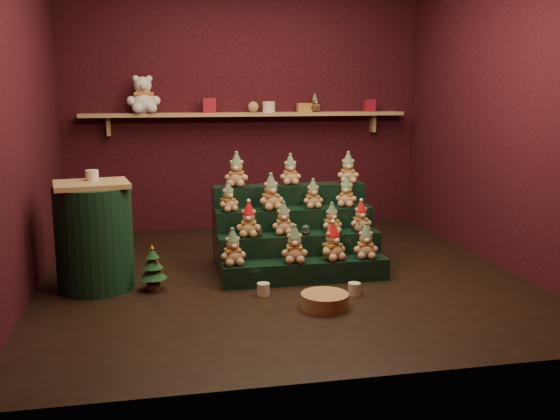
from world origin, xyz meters
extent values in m
plane|color=black|center=(0.00, 0.00, 0.00)|extent=(4.00, 4.00, 0.00)
cube|color=black|center=(0.00, 2.05, 1.40)|extent=(4.00, 0.10, 2.80)
cube|color=black|center=(0.00, -2.05, 1.40)|extent=(4.00, 0.10, 2.80)
cube|color=black|center=(-2.05, 0.00, 1.40)|extent=(0.10, 4.00, 2.80)
cube|color=black|center=(2.05, 0.00, 1.40)|extent=(0.10, 4.00, 2.80)
cube|color=tan|center=(0.00, 1.87, 1.30)|extent=(3.60, 0.26, 0.04)
cube|color=tan|center=(-1.50, 1.94, 1.18)|extent=(0.04, 0.12, 0.20)
cube|color=tan|center=(1.50, 1.94, 1.18)|extent=(0.04, 0.12, 0.20)
cube|color=black|center=(0.17, -0.22, 0.09)|extent=(1.40, 0.22, 0.18)
cube|color=black|center=(0.17, 0.00, 0.18)|extent=(1.40, 0.22, 0.36)
cube|color=black|center=(0.17, 0.22, 0.27)|extent=(1.40, 0.22, 0.54)
cube|color=black|center=(0.17, 0.44, 0.36)|extent=(1.40, 0.22, 0.72)
cylinder|color=black|center=(-0.20, -0.06, 0.37)|extent=(0.06, 0.06, 0.03)
sphere|color=white|center=(-0.20, -0.06, 0.42)|extent=(0.07, 0.07, 0.07)
cylinder|color=black|center=(0.21, -0.06, 0.37)|extent=(0.06, 0.06, 0.03)
sphere|color=white|center=(0.21, -0.06, 0.42)|extent=(0.07, 0.07, 0.07)
cylinder|color=black|center=(0.66, -0.06, 0.37)|extent=(0.06, 0.06, 0.03)
sphere|color=white|center=(0.66, -0.06, 0.42)|extent=(0.07, 0.07, 0.07)
cube|color=tan|center=(-1.52, -0.05, 0.85)|extent=(0.63, 0.55, 0.04)
cylinder|color=black|center=(-1.52, -0.05, 0.41)|extent=(0.60, 0.60, 0.83)
cylinder|color=beige|center=(-1.52, 0.05, 0.90)|extent=(0.10, 0.10, 0.08)
cylinder|color=#4B351B|center=(-1.08, -0.20, 0.03)|extent=(0.11, 0.11, 0.06)
cone|color=#133618|center=(-1.08, -0.20, 0.15)|extent=(0.22, 0.22, 0.11)
cone|color=#133618|center=(-1.08, -0.20, 0.23)|extent=(0.17, 0.17, 0.10)
cone|color=#133618|center=(-1.08, -0.20, 0.30)|extent=(0.11, 0.11, 0.08)
cone|color=gold|center=(-1.08, -0.20, 0.36)|extent=(0.03, 0.03, 0.03)
cylinder|color=beige|center=(-0.24, -0.50, 0.05)|extent=(0.10, 0.10, 0.10)
cylinder|color=beige|center=(0.46, -0.63, 0.05)|extent=(0.10, 0.10, 0.10)
cylinder|color=#A77F43|center=(0.15, -0.87, 0.05)|extent=(0.46, 0.46, 0.11)
cube|color=maroon|center=(-0.42, 1.85, 1.40)|extent=(0.14, 0.14, 0.16)
cylinder|color=beige|center=(0.24, 1.85, 1.38)|extent=(0.14, 0.14, 0.12)
cube|color=maroon|center=(1.42, 1.85, 1.39)|extent=(0.12, 0.12, 0.14)
sphere|color=tan|center=(0.07, 1.85, 1.38)|extent=(0.12, 0.12, 0.12)
cube|color=orange|center=(0.65, 1.85, 1.37)|extent=(0.16, 0.10, 0.10)
camera|label=1|loc=(-1.03, -5.06, 1.58)|focal=40.00mm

